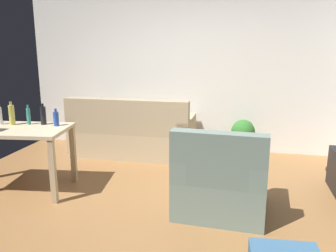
{
  "coord_description": "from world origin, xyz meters",
  "views": [
    {
      "loc": [
        0.96,
        -3.48,
        1.7
      ],
      "look_at": [
        0.1,
        0.5,
        0.75
      ],
      "focal_mm": 37.62,
      "sensor_mm": 36.0,
      "label": 1
    }
  ],
  "objects_px": {
    "potted_plant": "(243,135)",
    "armchair": "(221,183)",
    "couch": "(132,136)",
    "desk": "(15,137)",
    "bottle_clear": "(0,116)",
    "bottle_tall": "(28,116)",
    "bottle_blue": "(56,119)",
    "bottle_squat": "(12,115)",
    "bottle_dark": "(43,115)"
  },
  "relations": [
    {
      "from": "couch",
      "to": "bottle_squat",
      "type": "bearing_deg",
      "value": 55.34
    },
    {
      "from": "bottle_clear",
      "to": "bottle_dark",
      "type": "bearing_deg",
      "value": 12.11
    },
    {
      "from": "desk",
      "to": "bottle_blue",
      "type": "height_order",
      "value": "bottle_blue"
    },
    {
      "from": "bottle_clear",
      "to": "bottle_tall",
      "type": "bearing_deg",
      "value": 12.7
    },
    {
      "from": "couch",
      "to": "desk",
      "type": "distance_m",
      "value": 1.86
    },
    {
      "from": "desk",
      "to": "bottle_blue",
      "type": "bearing_deg",
      "value": 18.23
    },
    {
      "from": "armchair",
      "to": "bottle_tall",
      "type": "distance_m",
      "value": 2.4
    },
    {
      "from": "bottle_squat",
      "to": "bottle_blue",
      "type": "bearing_deg",
      "value": 6.52
    },
    {
      "from": "couch",
      "to": "bottle_blue",
      "type": "distance_m",
      "value": 1.57
    },
    {
      "from": "bottle_blue",
      "to": "bottle_clear",
      "type": "bearing_deg",
      "value": -174.17
    },
    {
      "from": "couch",
      "to": "bottle_blue",
      "type": "height_order",
      "value": "bottle_blue"
    },
    {
      "from": "armchair",
      "to": "bottle_dark",
      "type": "relative_size",
      "value": 3.73
    },
    {
      "from": "desk",
      "to": "potted_plant",
      "type": "distance_m",
      "value": 3.23
    },
    {
      "from": "bottle_clear",
      "to": "desk",
      "type": "bearing_deg",
      "value": -25.08
    },
    {
      "from": "potted_plant",
      "to": "bottle_tall",
      "type": "xyz_separation_m",
      "value": [
        -2.52,
        -1.71,
        0.53
      ]
    },
    {
      "from": "bottle_squat",
      "to": "couch",
      "type": "bearing_deg",
      "value": 55.34
    },
    {
      "from": "bottle_squat",
      "to": "bottle_dark",
      "type": "bearing_deg",
      "value": 15.75
    },
    {
      "from": "bottle_clear",
      "to": "potted_plant",
      "type": "bearing_deg",
      "value": 32.01
    },
    {
      "from": "couch",
      "to": "bottle_clear",
      "type": "xyz_separation_m",
      "value": [
        -1.16,
        -1.47,
        0.56
      ]
    },
    {
      "from": "armchair",
      "to": "bottle_dark",
      "type": "bearing_deg",
      "value": -4.68
    },
    {
      "from": "bottle_tall",
      "to": "couch",
      "type": "bearing_deg",
      "value": 59.2
    },
    {
      "from": "bottle_tall",
      "to": "armchair",
      "type": "bearing_deg",
      "value": -6.64
    },
    {
      "from": "bottle_clear",
      "to": "bottle_blue",
      "type": "xyz_separation_m",
      "value": [
        0.69,
        0.07,
        -0.02
      ]
    },
    {
      "from": "bottle_squat",
      "to": "bottle_clear",
      "type": "bearing_deg",
      "value": -176.63
    },
    {
      "from": "bottle_squat",
      "to": "armchair",
      "type": "bearing_deg",
      "value": -4.68
    },
    {
      "from": "bottle_squat",
      "to": "bottle_dark",
      "type": "distance_m",
      "value": 0.37
    },
    {
      "from": "potted_plant",
      "to": "armchair",
      "type": "distance_m",
      "value": 1.99
    },
    {
      "from": "desk",
      "to": "bottle_tall",
      "type": "bearing_deg",
      "value": 66.89
    },
    {
      "from": "armchair",
      "to": "bottle_blue",
      "type": "distance_m",
      "value": 2.05
    },
    {
      "from": "desk",
      "to": "bottle_dark",
      "type": "bearing_deg",
      "value": 38.42
    },
    {
      "from": "couch",
      "to": "potted_plant",
      "type": "height_order",
      "value": "couch"
    },
    {
      "from": "bottle_tall",
      "to": "bottle_dark",
      "type": "height_order",
      "value": "bottle_dark"
    },
    {
      "from": "desk",
      "to": "bottle_tall",
      "type": "height_order",
      "value": "bottle_tall"
    },
    {
      "from": "bottle_tall",
      "to": "bottle_blue",
      "type": "bearing_deg",
      "value": -0.6
    },
    {
      "from": "desk",
      "to": "potted_plant",
      "type": "relative_size",
      "value": 2.24
    },
    {
      "from": "armchair",
      "to": "bottle_blue",
      "type": "height_order",
      "value": "bottle_blue"
    },
    {
      "from": "bottle_dark",
      "to": "bottle_blue",
      "type": "xyz_separation_m",
      "value": [
        0.19,
        -0.04,
        -0.02
      ]
    },
    {
      "from": "desk",
      "to": "bottle_clear",
      "type": "distance_m",
      "value": 0.37
    },
    {
      "from": "couch",
      "to": "bottle_squat",
      "type": "distance_m",
      "value": 1.87
    },
    {
      "from": "bottle_clear",
      "to": "bottle_squat",
      "type": "height_order",
      "value": "bottle_squat"
    },
    {
      "from": "bottle_dark",
      "to": "desk",
      "type": "bearing_deg",
      "value": -134.62
    },
    {
      "from": "couch",
      "to": "potted_plant",
      "type": "xyz_separation_m",
      "value": [
        1.69,
        0.31,
        0.02
      ]
    },
    {
      "from": "potted_plant",
      "to": "bottle_blue",
      "type": "distance_m",
      "value": 2.8
    },
    {
      "from": "armchair",
      "to": "bottle_squat",
      "type": "height_order",
      "value": "bottle_squat"
    },
    {
      "from": "potted_plant",
      "to": "bottle_blue",
      "type": "xyz_separation_m",
      "value": [
        -2.16,
        -1.71,
        0.52
      ]
    },
    {
      "from": "desk",
      "to": "armchair",
      "type": "distance_m",
      "value": 2.4
    },
    {
      "from": "bottle_squat",
      "to": "bottle_tall",
      "type": "distance_m",
      "value": 0.19
    },
    {
      "from": "couch",
      "to": "bottle_blue",
      "type": "xyz_separation_m",
      "value": [
        -0.47,
        -1.4,
        0.54
      ]
    },
    {
      "from": "bottle_blue",
      "to": "armchair",
      "type": "bearing_deg",
      "value": -7.75
    },
    {
      "from": "armchair",
      "to": "couch",
      "type": "bearing_deg",
      "value": -44.84
    }
  ]
}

